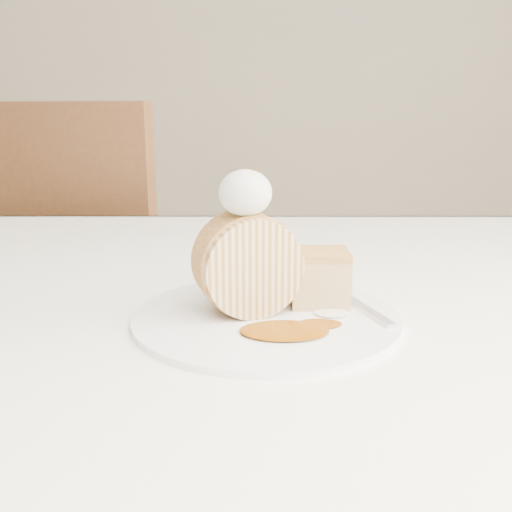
{
  "coord_description": "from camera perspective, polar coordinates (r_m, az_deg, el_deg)",
  "views": [
    {
      "loc": [
        0.05,
        -0.45,
        0.95
      ],
      "look_at": [
        0.04,
        0.08,
        0.81
      ],
      "focal_mm": 40.0,
      "sensor_mm": 36.0,
      "label": 1
    }
  ],
  "objects": [
    {
      "name": "caramel_drizzle",
      "position": [
        0.53,
        -1.01,
        9.02
      ],
      "size": [
        0.02,
        0.02,
        0.01
      ],
      "primitive_type": "ellipsoid",
      "color": "#7C3D05",
      "rests_on": "whipped_cream"
    },
    {
      "name": "whipped_cream",
      "position": [
        0.53,
        -1.07,
        6.32
      ],
      "size": [
        0.05,
        0.05,
        0.04
      ],
      "primitive_type": "ellipsoid",
      "color": "white",
      "rests_on": "roulade_slice"
    },
    {
      "name": "fork",
      "position": [
        0.58,
        10.62,
        -5.07
      ],
      "size": [
        0.07,
        0.15,
        0.0
      ],
      "primitive_type": "cube",
      "rotation": [
        0.0,
        0.0,
        0.33
      ],
      "color": "silver",
      "rests_on": "plate"
    },
    {
      "name": "roulade_slice",
      "position": [
        0.55,
        -0.8,
        -0.86
      ],
      "size": [
        0.11,
        0.08,
        0.1
      ],
      "primitive_type": "cylinder",
      "rotation": [
        1.57,
        0.0,
        0.33
      ],
      "color": "#CEB98F",
      "rests_on": "plate"
    },
    {
      "name": "table",
      "position": [
        0.72,
        -3.56,
        -9.49
      ],
      "size": [
        1.4,
        0.9,
        0.75
      ],
      "color": "white",
      "rests_on": "ground"
    },
    {
      "name": "chair_far",
      "position": [
        1.48,
        -16.16,
        -1.78
      ],
      "size": [
        0.56,
        0.56,
        0.97
      ],
      "rotation": [
        0.0,
        0.0,
        2.89
      ],
      "color": "brown",
      "rests_on": "ground"
    },
    {
      "name": "cake_chunk",
      "position": [
        0.59,
        6.35,
        -2.47
      ],
      "size": [
        0.06,
        0.05,
        0.05
      ],
      "primitive_type": "cube",
      "rotation": [
        0.0,
        0.0,
        0.01
      ],
      "color": "tan",
      "rests_on": "plate"
    },
    {
      "name": "caramel_pool",
      "position": [
        0.51,
        2.83,
        -7.44
      ],
      "size": [
        0.08,
        0.05,
        0.0
      ],
      "primitive_type": null,
      "rotation": [
        0.0,
        0.0,
        0.01
      ],
      "color": "#7C3D05",
      "rests_on": "plate"
    },
    {
      "name": "plate",
      "position": [
        0.56,
        1.03,
        -6.13
      ],
      "size": [
        0.26,
        0.26,
        0.01
      ],
      "primitive_type": "cylinder",
      "rotation": [
        0.0,
        0.0,
        0.01
      ],
      "color": "white",
      "rests_on": "table"
    }
  ]
}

